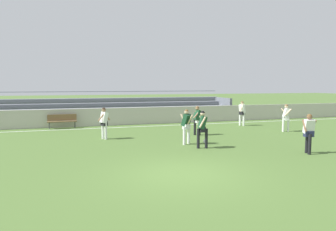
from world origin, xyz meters
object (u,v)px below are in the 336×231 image
at_px(player_dark_pressing_high, 187,124).
at_px(player_white_on_ball, 104,121).
at_px(player_white_deep_cover, 242,111).
at_px(player_white_wide_right, 286,115).
at_px(bleacher_stand, 68,110).
at_px(player_white_trailing_run, 309,130).
at_px(bench_near_wall_gap, 62,120).
at_px(player_dark_challenging, 202,126).
at_px(player_dark_dropping_back, 197,118).
at_px(soccer_ball, 206,141).

height_order(player_dark_pressing_high, player_white_on_ball, player_dark_pressing_high).
bearing_deg(player_white_deep_cover, player_white_wide_right, -71.32).
height_order(player_white_deep_cover, player_white_on_ball, player_white_deep_cover).
relative_size(bleacher_stand, player_white_trailing_run, 15.42).
relative_size(bench_near_wall_gap, player_white_on_ball, 1.10).
bearing_deg(bench_near_wall_gap, player_dark_pressing_high, -52.00).
bearing_deg(player_dark_challenging, player_dark_pressing_high, 107.91).
relative_size(bleacher_stand, player_dark_dropping_back, 15.39).
bearing_deg(soccer_ball, player_white_deep_cover, 46.00).
relative_size(player_white_on_ball, player_white_wide_right, 0.99).
bearing_deg(bleacher_stand, player_dark_challenging, -62.56).
distance_m(player_white_deep_cover, player_dark_dropping_back, 5.29).
bearing_deg(soccer_ball, player_dark_pressing_high, 170.79).
xyz_separation_m(player_dark_pressing_high, soccer_ball, (0.92, -0.15, -0.87)).
bearing_deg(player_white_wide_right, soccer_ball, -161.48).
xyz_separation_m(player_dark_challenging, player_white_on_ball, (-3.91, 3.61, -0.02)).
bearing_deg(player_white_wide_right, bleacher_stand, 146.96).
xyz_separation_m(bleacher_stand, player_dark_dropping_back, (6.91, -7.73, 0.01)).
distance_m(player_white_wide_right, player_dark_dropping_back, 5.57).
bearing_deg(player_white_trailing_run, player_dark_dropping_back, 114.23).
xyz_separation_m(bleacher_stand, player_dark_pressing_high, (5.41, -10.02, 0.02)).
relative_size(bench_near_wall_gap, player_dark_dropping_back, 1.10).
xyz_separation_m(player_white_wide_right, player_dark_dropping_back, (-5.56, 0.38, -0.01)).
distance_m(bench_near_wall_gap, player_white_wide_right, 13.96).
bearing_deg(player_white_deep_cover, player_dark_dropping_back, -147.94).
bearing_deg(player_dark_challenging, player_white_deep_cover, 47.54).
bearing_deg(player_white_trailing_run, bleacher_stand, 125.26).
bearing_deg(bench_near_wall_gap, soccer_ball, -48.40).
bearing_deg(soccer_ball, player_white_wide_right, 18.52).
bearing_deg(player_white_on_ball, player_dark_dropping_back, -2.94).
relative_size(player_dark_challenging, player_white_deep_cover, 0.99).
height_order(player_white_on_ball, player_white_trailing_run, player_white_on_ball).
height_order(player_white_wide_right, player_dark_dropping_back, player_white_wide_right).
distance_m(player_white_trailing_run, soccer_ball, 4.52).
distance_m(player_white_on_ball, soccer_ball, 5.30).
bearing_deg(player_white_on_ball, player_dark_pressing_high, -35.54).
xyz_separation_m(player_dark_dropping_back, soccer_ball, (-0.58, -2.43, -0.85)).
bearing_deg(player_dark_dropping_back, player_white_trailing_run, -65.77).
xyz_separation_m(player_white_deep_cover, player_white_wide_right, (1.08, -3.19, -0.02)).
xyz_separation_m(player_white_trailing_run, soccer_ball, (-3.10, 3.18, -0.85)).
distance_m(player_dark_challenging, soccer_ball, 1.39).
bearing_deg(player_dark_dropping_back, player_dark_pressing_high, -123.25).
relative_size(bleacher_stand, player_dark_challenging, 15.11).
xyz_separation_m(bench_near_wall_gap, player_white_trailing_run, (9.80, -10.71, 0.42)).
bearing_deg(player_white_wide_right, player_dark_pressing_high, -164.89).
distance_m(player_dark_pressing_high, player_dark_challenging, 1.12).
height_order(player_dark_challenging, soccer_ball, player_dark_challenging).
bearing_deg(player_white_deep_cover, soccer_ball, -134.00).
height_order(bleacher_stand, player_dark_dropping_back, bleacher_stand).
xyz_separation_m(bleacher_stand, bench_near_wall_gap, (-0.36, -2.63, -0.41)).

